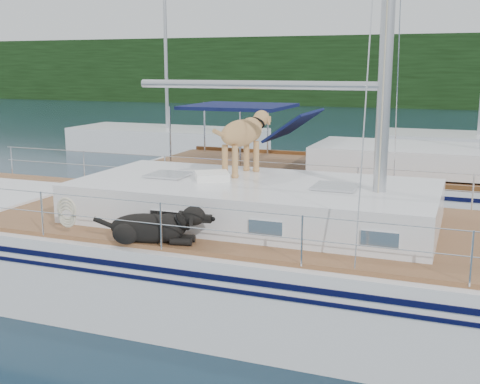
% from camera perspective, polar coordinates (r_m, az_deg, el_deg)
% --- Properties ---
extents(ground, '(120.00, 120.00, 0.00)m').
position_cam_1_polar(ground, '(9.56, -3.27, -9.43)').
color(ground, black).
rests_on(ground, ground).
extents(tree_line, '(90.00, 3.00, 6.00)m').
position_cam_1_polar(tree_line, '(53.24, 17.34, 10.85)').
color(tree_line, black).
rests_on(tree_line, ground).
extents(shore_bank, '(92.00, 1.00, 1.20)m').
position_cam_1_polar(shore_bank, '(54.51, 17.27, 8.34)').
color(shore_bank, '#595147').
rests_on(shore_bank, ground).
extents(main_sailboat, '(12.00, 3.82, 14.01)m').
position_cam_1_polar(main_sailboat, '(9.30, -2.80, -5.61)').
color(main_sailboat, white).
rests_on(main_sailboat, ground).
extents(neighbor_sailboat, '(11.00, 3.50, 13.30)m').
position_cam_1_polar(neighbor_sailboat, '(14.25, 12.48, 0.07)').
color(neighbor_sailboat, white).
rests_on(neighbor_sailboat, ground).
extents(bg_boat_west, '(8.00, 3.00, 11.65)m').
position_cam_1_polar(bg_boat_west, '(25.19, -6.85, 4.90)').
color(bg_boat_west, white).
rests_on(bg_boat_west, ground).
extents(bg_boat_center, '(7.20, 3.00, 11.65)m').
position_cam_1_polar(bg_boat_center, '(24.30, 21.61, 3.91)').
color(bg_boat_center, white).
rests_on(bg_boat_center, ground).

